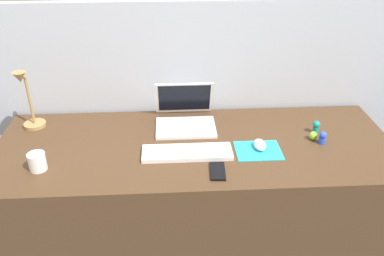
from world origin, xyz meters
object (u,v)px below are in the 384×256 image
Objects in this scene: mouse at (260,145)px; toy_figurine_blue at (323,137)px; toy_figurine_teal at (316,126)px; cell_phone at (218,171)px; laptop at (185,114)px; toy_figurine_lime at (313,136)px; keyboard at (187,153)px; desk_lamp at (28,102)px; coffee_mug at (37,162)px.

mouse is 0.31m from toy_figurine_blue.
cell_phone is at bearing -149.91° from toy_figurine_teal.
toy_figurine_lime is at bearing -18.38° from laptop.
mouse is 1.51× the size of toy_figurine_blue.
keyboard is 9.54× the size of toy_figurine_lime.
cell_phone is 0.61m from toy_figurine_teal.
desk_lamp reaches higher than toy_figurine_teal.
coffee_mug is (-0.65, -0.08, 0.03)m from keyboard.
toy_figurine_teal is at bearing 13.76° from keyboard.
cell_phone is (0.12, -0.44, -0.05)m from laptop.
coffee_mug is 1.32m from toy_figurine_teal.
desk_lamp reaches higher than toy_figurine_lime.
coffee_mug reaches higher than toy_figurine_blue.
laptop is 0.93× the size of desk_lamp.
laptop is 3.84× the size of coffee_mug.
keyboard is at bearing -90.77° from laptop.
keyboard is at bearing -20.42° from desk_lamp.
toy_figurine_lime reaches higher than cell_phone.
laptop is at bearing 167.77° from toy_figurine_teal.
toy_figurine_teal is at bearing -12.23° from laptop.
cell_phone is 2.98× the size of toy_figurine_lime.
toy_figurine_teal is (1.29, 0.24, -0.00)m from coffee_mug.
coffee_mug is 1.23× the size of toy_figurine_blue.
mouse is (0.34, 0.03, 0.01)m from keyboard.
mouse is at bearing 42.20° from cell_phone.
toy_figurine_teal is at bearing 62.14° from toy_figurine_lime.
mouse is at bearing -38.59° from laptop.
coffee_mug is at bearing -169.67° from toy_figurine_teal.
desk_lamp is at bearing 157.47° from cell_phone.
laptop is 4.55× the size of toy_figurine_teal.
laptop is at bearing 141.41° from mouse.
laptop is 6.98× the size of toy_figurine_lime.
laptop is 4.71× the size of toy_figurine_blue.
keyboard is 0.65m from toy_figurine_blue.
cell_phone is 2.01× the size of toy_figurine_blue.
desk_lamp is (-0.77, -0.01, 0.10)m from laptop.
laptop is 0.73× the size of keyboard.
toy_figurine_teal is (0.03, 0.06, 0.01)m from toy_figurine_lime.
toy_figurine_lime is (0.27, 0.07, 0.00)m from mouse.
keyboard is at bearing 6.82° from coffee_mug.
mouse is 0.33m from toy_figurine_teal.
mouse is at bearing 5.00° from keyboard.
toy_figurine_lime is at bearing -117.86° from toy_figurine_teal.
coffee_mug is (0.12, -0.36, -0.11)m from desk_lamp.
toy_figurine_teal is at bearing 22.74° from mouse.
toy_figurine_lime is (0.49, 0.24, 0.02)m from cell_phone.
laptop is at bearing 161.62° from toy_figurine_lime.
toy_figurine_blue is 0.05m from toy_figurine_lime.
keyboard is 0.34m from mouse.
laptop is 3.12× the size of mouse.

